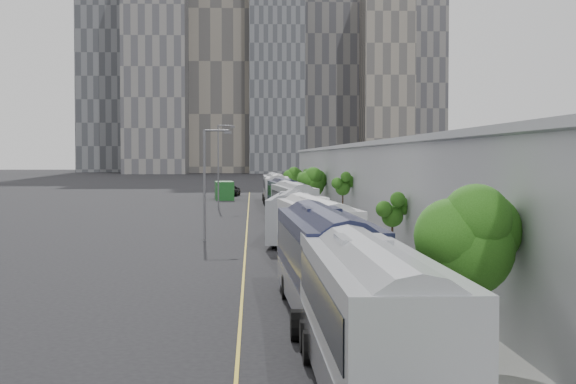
{
  "coord_description": "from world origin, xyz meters",
  "views": [
    {
      "loc": [
        -1.05,
        -14.64,
        6.14
      ],
      "look_at": [
        2.11,
        62.9,
        3.0
      ],
      "focal_mm": 55.0,
      "sensor_mm": 36.0,
      "label": 1
    }
  ],
  "objects": [
    {
      "name": "tree_3",
      "position": [
        5.35,
        80.71,
        3.5
      ],
      "size": [
        2.91,
        2.91,
        4.96
      ],
      "color": "black",
      "rests_on": "ground"
    },
    {
      "name": "street_lamp_near",
      "position": [
        -4.29,
        49.08,
        4.73
      ],
      "size": [
        2.04,
        0.22,
        8.11
      ],
      "color": "#59595E",
      "rests_on": "ground"
    },
    {
      "name": "shipping_container",
      "position": [
        -5.0,
        110.37,
        1.3
      ],
      "size": [
        2.97,
        6.46,
        2.6
      ],
      "primitive_type": "cube",
      "rotation": [
        0.0,
        0.0,
        0.08
      ],
      "color": "#174B1C",
      "rests_on": "ground"
    },
    {
      "name": "bus_6",
      "position": [
        1.96,
        90.67,
        1.66
      ],
      "size": [
        3.09,
        13.52,
        3.93
      ],
      "rotation": [
        0.0,
        0.0,
        -0.03
      ],
      "color": "#B3B3B5",
      "rests_on": "ground"
    },
    {
      "name": "depot",
      "position": [
        12.99,
        55.0,
        3.51
      ],
      "size": [
        12.45,
        160.4,
        7.2
      ],
      "color": "gray",
      "rests_on": "ground"
    },
    {
      "name": "tree_5",
      "position": [
        5.36,
        124.78,
        3.04
      ],
      "size": [
        2.73,
        2.73,
        4.41
      ],
      "color": "black",
      "rests_on": "ground"
    },
    {
      "name": "bus_0",
      "position": [
        1.95,
        7.56,
        1.67
      ],
      "size": [
        3.01,
        13.56,
        3.96
      ],
      "rotation": [
        0.0,
        0.0,
        0.01
      ],
      "color": "#A5A8AF",
      "rests_on": "ground"
    },
    {
      "name": "bus_4",
      "position": [
        2.59,
        63.0,
        1.61
      ],
      "size": [
        3.69,
        13.21,
        3.81
      ],
      "rotation": [
        0.0,
        0.0,
        0.08
      ],
      "color": "#9B9FA5",
      "rests_on": "ground"
    },
    {
      "name": "tree_4",
      "position": [
        6.11,
        105.1,
        3.22
      ],
      "size": [
        1.38,
        1.38,
        3.97
      ],
      "color": "black",
      "rests_on": "ground"
    },
    {
      "name": "tree_0",
      "position": [
        5.31,
        11.37,
        3.84
      ],
      "size": [
        2.98,
        2.98,
        5.34
      ],
      "color": "black",
      "rests_on": "ground"
    },
    {
      "name": "tree_1",
      "position": [
        6.23,
        30.78,
        3.1
      ],
      "size": [
        1.14,
        1.14,
        3.77
      ],
      "color": "black",
      "rests_on": "ground"
    },
    {
      "name": "lane_line",
      "position": [
        -1.5,
        55.0,
        0.01
      ],
      "size": [
        0.12,
        160.0,
        0.02
      ],
      "primitive_type": "cube",
      "color": "gold",
      "rests_on": "ground"
    },
    {
      "name": "sidewalk",
      "position": [
        9.0,
        55.0,
        0.06
      ],
      "size": [
        10.0,
        170.0,
        0.12
      ],
      "primitive_type": "cube",
      "color": "gray",
      "rests_on": "ground"
    },
    {
      "name": "street_lamp_far",
      "position": [
        -4.86,
        89.26,
        5.63
      ],
      "size": [
        2.04,
        0.22,
        9.86
      ],
      "color": "#59595E",
      "rests_on": "ground"
    },
    {
      "name": "bus_1",
      "position": [
        1.77,
        19.4,
        1.72
      ],
      "size": [
        3.28,
        14.02,
        4.07
      ],
      "rotation": [
        0.0,
        0.0,
        0.03
      ],
      "color": "#171A34",
      "rests_on": "ground"
    },
    {
      "name": "bus_5",
      "position": [
        2.37,
        76.55,
        1.6
      ],
      "size": [
        3.47,
        13.11,
        3.79
      ],
      "rotation": [
        0.0,
        0.0,
        0.07
      ],
      "color": "black",
      "rests_on": "ground"
    },
    {
      "name": "bus_7",
      "position": [
        1.83,
        103.07,
        1.63
      ],
      "size": [
        2.95,
        13.23,
        3.87
      ],
      "rotation": [
        0.0,
        0.0,
        0.0
      ],
      "color": "slate",
      "rests_on": "ground"
    },
    {
      "name": "bus_2",
      "position": [
        2.37,
        32.16,
        1.65
      ],
      "size": [
        3.8,
        13.52,
        3.9
      ],
      "rotation": [
        0.0,
        0.0,
        0.08
      ],
      "color": "silver",
      "rests_on": "ground"
    },
    {
      "name": "suv",
      "position": [
        -4.52,
        121.61,
        0.81
      ],
      "size": [
        3.36,
        6.14,
        1.63
      ],
      "primitive_type": "imported",
      "rotation": [
        0.0,
        0.0,
        -0.11
      ],
      "color": "black",
      "rests_on": "ground"
    },
    {
      "name": "tree_2",
      "position": [
        6.19,
        55.51,
        3.68
      ],
      "size": [
        1.21,
        1.21,
        4.4
      ],
      "color": "black",
      "rests_on": "ground"
    },
    {
      "name": "bus_3",
      "position": [
        1.62,
        48.25,
        1.5
      ],
      "size": [
        3.69,
        12.37,
        3.56
      ],
      "rotation": [
        0.0,
        0.0,
        -0.1
      ],
      "color": "gray",
      "rests_on": "ground"
    },
    {
      "name": "skyline",
      "position": [
        -2.9,
        324.16,
        50.85
      ],
      "size": [
        145.0,
        64.0,
        120.0
      ],
      "color": "slate",
      "rests_on": "ground"
    }
  ]
}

